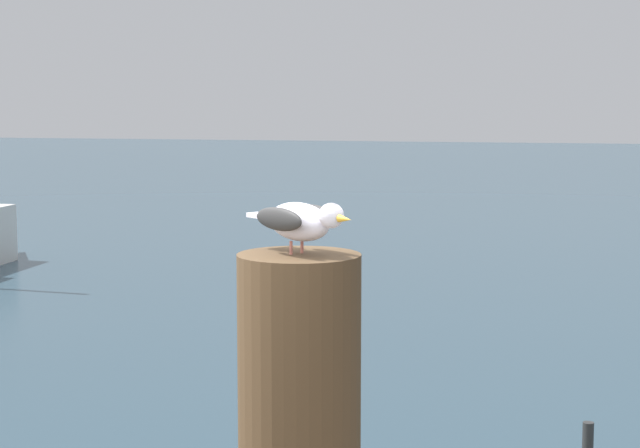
% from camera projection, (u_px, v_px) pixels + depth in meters
% --- Properties ---
extents(seagull, '(0.34, 0.28, 0.14)m').
position_uv_depth(seagull, '(300.00, 220.00, 2.85)').
color(seagull, '#C66F60').
rests_on(seagull, mooring_post).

